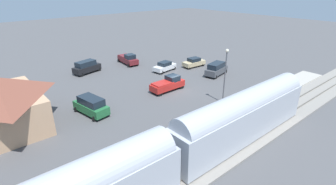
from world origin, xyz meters
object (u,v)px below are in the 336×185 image
at_px(passenger_train, 172,151).
at_px(pickup_maroon, 128,59).
at_px(pedestrian_on_platform, 223,106).
at_px(suv_charcoal, 216,69).
at_px(suv_green, 91,105).
at_px(suv_black, 87,67).
at_px(sedan_white, 165,66).
at_px(pickup_red, 168,84).
at_px(light_pole_near_platform, 225,70).
at_px(sedan_tan, 194,62).

relative_size(passenger_train, pickup_maroon, 6.66).
xyz_separation_m(pedestrian_on_platform, suv_charcoal, (10.32, -11.02, -0.13)).
xyz_separation_m(pedestrian_on_platform, suv_green, (10.68, 11.89, -0.13)).
bearing_deg(suv_green, suv_black, -22.19).
distance_m(pickup_maroon, suv_charcoal, 17.63).
bearing_deg(suv_charcoal, suv_green, 89.09).
bearing_deg(sedan_white, suv_charcoal, -144.59).
bearing_deg(sedan_white, pickup_red, 143.48).
bearing_deg(pickup_red, passenger_train, 140.62).
height_order(pedestrian_on_platform, sedan_white, pedestrian_on_platform).
height_order(pedestrian_on_platform, suv_black, suv_black).
relative_size(passenger_train, light_pole_near_platform, 5.04).
height_order(pickup_maroon, suv_green, suv_green).
xyz_separation_m(sedan_white, suv_green, (-7.18, 17.54, 0.27)).
relative_size(suv_green, suv_charcoal, 0.99).
height_order(suv_black, pickup_maroon, suv_black).
distance_m(suv_charcoal, light_pole_near_platform, 11.82).
bearing_deg(pickup_red, light_pole_near_platform, -160.64).
bearing_deg(sedan_white, light_pole_near_platform, 170.18).
relative_size(suv_charcoal, light_pole_near_platform, 0.71).
height_order(suv_black, light_pole_near_platform, light_pole_near_platform).
bearing_deg(suv_green, sedan_white, -67.73).
distance_m(suv_black, pickup_maroon, 8.63).
bearing_deg(pedestrian_on_platform, pickup_maroon, -6.54).
bearing_deg(sedan_tan, suv_green, 103.47).
relative_size(pickup_maroon, sedan_white, 1.17).
bearing_deg(light_pole_near_platform, suv_charcoal, -45.41).
xyz_separation_m(pedestrian_on_platform, pickup_maroon, (26.00, -2.98, -0.25)).
xyz_separation_m(suv_black, pickup_maroon, (0.03, -8.63, -0.12)).
bearing_deg(passenger_train, light_pole_near_platform, -65.63).
distance_m(passenger_train, sedan_white, 28.51).
relative_size(passenger_train, sedan_white, 7.81).
xyz_separation_m(sedan_white, pickup_red, (-7.43, 5.50, 0.15)).
height_order(pickup_maroon, sedan_tan, pickup_maroon).
height_order(pickup_red, light_pole_near_platform, light_pole_near_platform).
distance_m(pickup_red, light_pole_near_platform, 9.26).
relative_size(pickup_maroon, suv_green, 1.07).
distance_m(sedan_white, suv_charcoal, 9.26).
bearing_deg(pedestrian_on_platform, sedan_tan, -35.51).
xyz_separation_m(pedestrian_on_platform, suv_black, (25.98, 5.65, -0.13)).
xyz_separation_m(passenger_train, sedan_white, (22.27, -17.69, -1.98)).
relative_size(suv_black, suv_green, 1.01).
relative_size(suv_black, sedan_tan, 1.14).
xyz_separation_m(suv_black, pickup_red, (-15.55, -5.80, -0.12)).
xyz_separation_m(suv_green, light_pole_near_platform, (-8.29, -14.86, 3.50)).
xyz_separation_m(suv_green, suv_charcoal, (-0.36, -22.91, 0.00)).
relative_size(sedan_white, pickup_red, 0.87).
xyz_separation_m(suv_black, sedan_tan, (-9.66, -17.28, -0.27)).
distance_m(sedan_white, pickup_red, 9.25).
xyz_separation_m(passenger_train, pickup_red, (14.84, -12.18, -1.83)).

